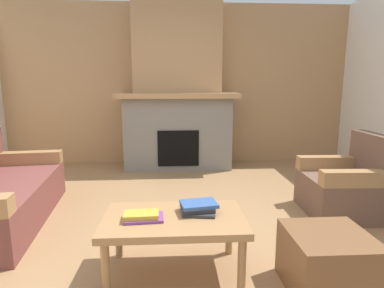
{
  "coord_description": "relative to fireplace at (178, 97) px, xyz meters",
  "views": [
    {
      "loc": [
        -0.06,
        -2.58,
        1.34
      ],
      "look_at": [
        0.13,
        0.81,
        0.71
      ],
      "focal_mm": 29.49,
      "sensor_mm": 36.0,
      "label": 1
    }
  ],
  "objects": [
    {
      "name": "coffee_table",
      "position": [
        -0.07,
        -3.1,
        -0.79
      ],
      "size": [
        1.0,
        0.6,
        0.43
      ],
      "color": "#A87A4C",
      "rests_on": "ground"
    },
    {
      "name": "ottoman",
      "position": [
        0.94,
        -3.37,
        -0.96
      ],
      "size": [
        0.52,
        0.52,
        0.4
      ],
      "primitive_type": "cube",
      "color": "brown",
      "rests_on": "ground"
    },
    {
      "name": "fireplace",
      "position": [
        0.0,
        0.0,
        0.0
      ],
      "size": [
        1.9,
        0.82,
        2.7
      ],
      "color": "gray",
      "rests_on": "ground"
    },
    {
      "name": "book_stack_near_edge",
      "position": [
        -0.29,
        -3.14,
        -0.71
      ],
      "size": [
        0.28,
        0.19,
        0.05
      ],
      "color": "#7A3D84",
      "rests_on": "coffee_table"
    },
    {
      "name": "wall_back_wood_panel",
      "position": [
        0.0,
        0.38,
        0.19
      ],
      "size": [
        6.0,
        0.12,
        2.7
      ],
      "primitive_type": "cube",
      "color": "tan",
      "rests_on": "ground"
    },
    {
      "name": "ground",
      "position": [
        0.0,
        -2.62,
        -1.16
      ],
      "size": [
        9.0,
        9.0,
        0.0
      ],
      "primitive_type": "plane",
      "color": "#9E754C"
    },
    {
      "name": "book_stack_center",
      "position": [
        0.11,
        -3.04,
        -0.69
      ],
      "size": [
        0.28,
        0.24,
        0.08
      ],
      "color": "#2D2D33",
      "rests_on": "coffee_table"
    },
    {
      "name": "armchair",
      "position": [
        1.76,
        -2.11,
        -0.87
      ],
      "size": [
        0.78,
        0.78,
        0.85
      ],
      "color": "brown",
      "rests_on": "ground"
    }
  ]
}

